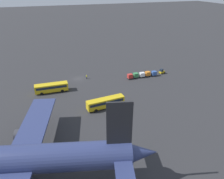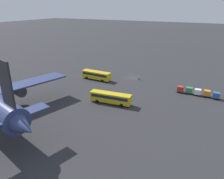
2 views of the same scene
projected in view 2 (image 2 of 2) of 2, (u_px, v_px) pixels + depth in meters
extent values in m
plane|color=#2D2D30|center=(132.00, 78.00, 85.21)|extent=(600.00, 600.00, 0.00)
cone|color=navy|center=(22.00, 126.00, 38.05)|extent=(7.87, 6.37, 4.76)
cube|color=navy|center=(30.00, 83.00, 61.03)|extent=(11.02, 21.59, 0.44)
cube|color=#262628|center=(6.00, 84.00, 37.97)|extent=(4.46, 1.51, 8.47)
cube|color=navy|center=(13.00, 117.00, 39.99)|extent=(6.59, 14.11, 0.28)
cylinder|color=#38383D|center=(17.00, 90.00, 60.34)|extent=(5.99, 4.21, 2.91)
cube|color=gold|center=(96.00, 75.00, 82.33)|extent=(11.47, 3.13, 2.70)
cube|color=#192333|center=(96.00, 74.00, 82.16)|extent=(10.56, 3.14, 0.86)
cylinder|color=black|center=(87.00, 78.00, 83.21)|extent=(1.01, 0.33, 1.00)
cylinder|color=black|center=(91.00, 76.00, 85.60)|extent=(1.01, 0.33, 1.00)
cylinder|color=black|center=(102.00, 81.00, 80.01)|extent=(1.01, 0.33, 1.00)
cylinder|color=black|center=(106.00, 79.00, 82.40)|extent=(1.01, 0.33, 1.00)
cube|color=gold|center=(111.00, 98.00, 62.35)|extent=(12.20, 3.73, 2.70)
cube|color=#192333|center=(111.00, 96.00, 62.18)|extent=(11.25, 3.67, 0.86)
cylinder|color=black|center=(97.00, 101.00, 62.96)|extent=(1.02, 0.40, 1.00)
cylinder|color=black|center=(101.00, 98.00, 65.27)|extent=(1.02, 0.40, 1.00)
cylinder|color=black|center=(121.00, 106.00, 60.38)|extent=(1.02, 0.40, 1.00)
cylinder|color=black|center=(124.00, 102.00, 62.69)|extent=(1.02, 0.40, 1.00)
cylinder|color=#1E1E2D|center=(139.00, 79.00, 82.73)|extent=(0.32, 0.32, 0.85)
cylinder|color=yellow|center=(139.00, 77.00, 82.45)|extent=(0.38, 0.38, 0.65)
sphere|color=tan|center=(139.00, 76.00, 82.29)|extent=(0.24, 0.24, 0.24)
cube|color=#38383D|center=(216.00, 98.00, 65.76)|extent=(2.05, 1.75, 0.10)
cube|color=#33569E|center=(216.00, 95.00, 65.45)|extent=(1.95, 1.66, 1.60)
cylinder|color=black|center=(213.00, 99.00, 65.61)|extent=(0.36, 0.13, 0.36)
cylinder|color=black|center=(213.00, 97.00, 66.69)|extent=(0.36, 0.13, 0.36)
cylinder|color=black|center=(218.00, 100.00, 65.00)|extent=(0.36, 0.13, 0.36)
cylinder|color=black|center=(219.00, 98.00, 66.07)|extent=(0.36, 0.13, 0.36)
cube|color=#38383D|center=(207.00, 95.00, 67.33)|extent=(2.05, 1.75, 0.10)
cube|color=orange|center=(207.00, 93.00, 67.03)|extent=(1.95, 1.66, 1.60)
cylinder|color=black|center=(204.00, 96.00, 67.19)|extent=(0.36, 0.13, 0.36)
cylinder|color=black|center=(204.00, 95.00, 68.26)|extent=(0.36, 0.13, 0.36)
cylinder|color=black|center=(209.00, 97.00, 66.57)|extent=(0.36, 0.13, 0.36)
cylinder|color=black|center=(209.00, 96.00, 67.65)|extent=(0.36, 0.13, 0.36)
cube|color=#38383D|center=(197.00, 94.00, 68.31)|extent=(2.05, 1.75, 0.10)
cube|color=silver|center=(198.00, 92.00, 68.00)|extent=(1.95, 1.66, 1.60)
cylinder|color=black|center=(194.00, 95.00, 68.16)|extent=(0.36, 0.13, 0.36)
cylinder|color=black|center=(195.00, 94.00, 69.23)|extent=(0.36, 0.13, 0.36)
cylinder|color=black|center=(200.00, 96.00, 67.55)|extent=(0.36, 0.13, 0.36)
cylinder|color=black|center=(200.00, 95.00, 68.62)|extent=(0.36, 0.13, 0.36)
cube|color=#38383D|center=(189.00, 92.00, 69.79)|extent=(2.05, 1.75, 0.10)
cube|color=#38844C|center=(189.00, 90.00, 69.48)|extent=(1.95, 1.66, 1.60)
cylinder|color=black|center=(186.00, 93.00, 69.64)|extent=(0.36, 0.13, 0.36)
cylinder|color=black|center=(186.00, 92.00, 70.71)|extent=(0.36, 0.13, 0.36)
cylinder|color=black|center=(191.00, 94.00, 69.03)|extent=(0.36, 0.13, 0.36)
cylinder|color=black|center=(191.00, 93.00, 70.10)|extent=(0.36, 0.13, 0.36)
cube|color=#38383D|center=(180.00, 91.00, 70.68)|extent=(2.05, 1.75, 0.10)
cube|color=#B72D28|center=(180.00, 89.00, 70.38)|extent=(1.95, 1.66, 1.60)
cylinder|color=black|center=(177.00, 92.00, 70.54)|extent=(0.36, 0.13, 0.36)
cylinder|color=black|center=(178.00, 91.00, 71.61)|extent=(0.36, 0.13, 0.36)
cylinder|color=black|center=(182.00, 93.00, 69.93)|extent=(0.36, 0.13, 0.36)
cylinder|color=black|center=(183.00, 92.00, 71.00)|extent=(0.36, 0.13, 0.36)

